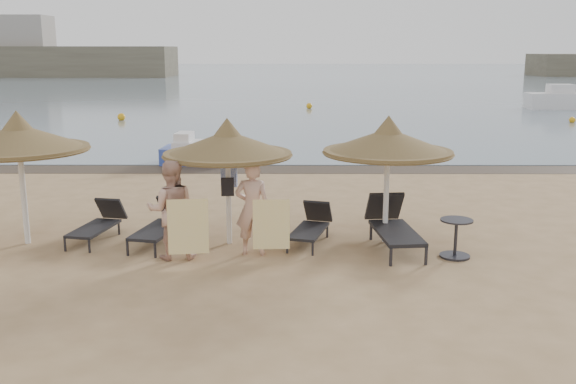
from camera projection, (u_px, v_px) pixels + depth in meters
name	position (u px, v px, depth m)	size (l,w,h in m)	color
ground	(225.00, 269.00, 11.09)	(160.00, 160.00, 0.00)	tan
sea	(283.00, 76.00, 89.15)	(200.00, 140.00, 0.03)	slate
wet_sand_strip	(255.00, 169.00, 20.26)	(200.00, 1.60, 0.01)	#45382B
far_shore	(97.00, 55.00, 86.50)	(150.00, 54.80, 12.00)	#6C6551
palapa_left	(18.00, 138.00, 12.10)	(2.62, 2.62, 2.60)	white
palapa_center	(227.00, 144.00, 12.12)	(2.48, 2.48, 2.46)	white
palapa_right	(388.00, 142.00, 12.23)	(2.51, 2.51, 2.49)	white
lounger_far_left	(99.00, 223.00, 12.78)	(0.85, 1.72, 0.74)	#27272E
lounger_near_left	(163.00, 224.00, 12.59)	(0.98, 1.90, 0.81)	#27272E
lounger_near_right	(311.00, 225.00, 12.62)	(0.96, 1.71, 0.73)	#27272E
lounger_far_right	(393.00, 225.00, 12.27)	(0.90, 2.16, 0.94)	#27272E
side_table	(456.00, 239.00, 11.65)	(0.59, 0.59, 0.71)	#27272E
person_left	(171.00, 202.00, 11.44)	(0.96, 0.62, 2.09)	#D1A08B
person_right	(252.00, 201.00, 11.67)	(0.94, 0.61, 2.04)	#D1A08B
towel_left	(188.00, 227.00, 11.18)	(0.71, 0.11, 0.99)	yellow
towel_right	(271.00, 224.00, 11.50)	(0.66, 0.05, 0.92)	yellow
bag_patterned	(229.00, 177.00, 12.44)	(0.32, 0.14, 0.39)	silver
bag_dark	(228.00, 187.00, 12.14)	(0.25, 0.11, 0.34)	black
pedal_boat	(196.00, 152.00, 21.19)	(2.29, 1.46, 1.03)	#3148AA
buoy_left	(121.00, 117.00, 33.73)	(0.41, 0.41, 0.41)	orange
buoy_mid	(309.00, 106.00, 40.42)	(0.37, 0.37, 0.37)	orange
buoy_right	(572.00, 120.00, 32.78)	(0.32, 0.32, 0.32)	orange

